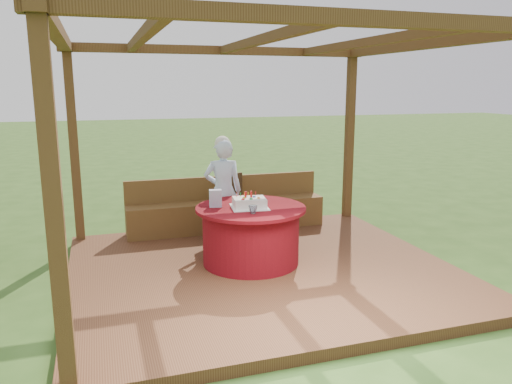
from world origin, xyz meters
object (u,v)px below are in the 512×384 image
(birthday_cake, at_px, (249,203))
(gift_bag, at_px, (215,198))
(elderly_woman, at_px, (223,189))
(drinking_glass, at_px, (253,210))
(bench, at_px, (227,212))
(chair, at_px, (235,202))
(table, at_px, (251,234))

(birthday_cake, bearing_deg, gift_bag, 158.43)
(elderly_woman, bearing_deg, gift_bag, -109.92)
(elderly_woman, xyz_separation_m, drinking_glass, (0.03, -1.29, 0.02))
(drinking_glass, bearing_deg, bench, 85.08)
(chair, bearing_deg, drinking_glass, -97.21)
(bench, relative_size, gift_bag, 14.23)
(birthday_cake, bearing_deg, chair, 83.34)
(bench, distance_m, drinking_glass, 1.92)
(table, bearing_deg, elderly_woman, 96.26)
(chair, xyz_separation_m, elderly_woman, (-0.22, -0.22, 0.24))
(bench, height_order, birthday_cake, birthday_cake)
(chair, bearing_deg, bench, 95.16)
(chair, height_order, drinking_glass, chair)
(chair, distance_m, gift_bag, 1.22)
(birthday_cake, bearing_deg, table, 43.07)
(bench, bearing_deg, drinking_glass, -94.92)
(table, height_order, gift_bag, gift_bag)
(gift_bag, bearing_deg, chair, 71.93)
(bench, height_order, table, bench)
(chair, distance_m, birthday_cake, 1.24)
(birthday_cake, height_order, drinking_glass, birthday_cake)
(table, relative_size, birthday_cake, 2.75)
(chair, bearing_deg, birthday_cake, -96.66)
(table, distance_m, elderly_woman, 1.04)
(table, bearing_deg, bench, 86.76)
(bench, xyz_separation_m, birthday_cake, (-0.11, -1.55, 0.51))
(drinking_glass, bearing_deg, elderly_woman, 91.47)
(bench, bearing_deg, chair, -84.84)
(gift_bag, height_order, drinking_glass, gift_bag)
(gift_bag, distance_m, drinking_glass, 0.57)
(bench, xyz_separation_m, chair, (0.03, -0.34, 0.24))
(bench, xyz_separation_m, elderly_woman, (-0.19, -0.56, 0.48))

